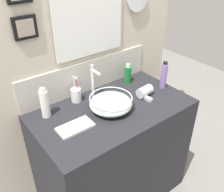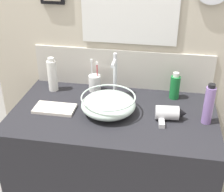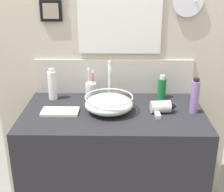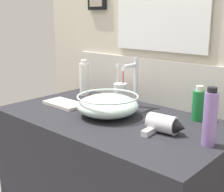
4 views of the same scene
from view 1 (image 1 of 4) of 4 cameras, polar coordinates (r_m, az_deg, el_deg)
ground_plane at (r=2.40m, az=0.16°, el=-20.79°), size 6.00×6.00×0.00m
vanity_counter at (r=2.06m, az=0.18°, el=-13.12°), size 1.13×0.64×0.91m
back_panel at (r=1.88m, az=-6.47°, el=10.12°), size 1.70×0.10×2.43m
glass_bowl_sink at (r=1.72m, az=-0.26°, el=-1.65°), size 0.30×0.30×0.10m
faucet at (r=1.81m, az=-4.26°, el=3.76°), size 0.02×0.11×0.26m
hair_drier at (r=1.91m, az=7.83°, el=1.15°), size 0.17×0.14×0.08m
toothbrush_cup at (r=1.83m, az=-8.21°, el=0.28°), size 0.07×0.07×0.21m
lotion_bottle at (r=1.69m, az=-15.14°, el=-1.64°), size 0.06×0.06×0.21m
soap_dispenser at (r=2.00m, az=11.76°, el=4.61°), size 0.05×0.05×0.22m
spray_bottle at (r=2.06m, az=3.63°, el=5.01°), size 0.06×0.06×0.16m
hand_towel at (r=1.60m, az=-8.38°, el=-7.04°), size 0.23×0.12×0.02m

